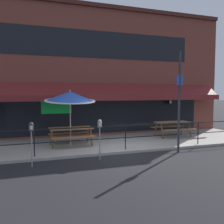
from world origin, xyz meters
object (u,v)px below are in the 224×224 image
at_px(patio_umbrella_left, 70,97).
at_px(parking_meter_near, 31,131).
at_px(parking_meter_far, 100,127).
at_px(picnic_table_centre, 173,125).
at_px(street_sign_pole, 179,101).
at_px(picnic_table_left, 71,131).

distance_m(patio_umbrella_left, parking_meter_near, 3.15).
distance_m(parking_meter_near, parking_meter_far, 2.27).
bearing_deg(picnic_table_centre, patio_umbrella_left, -176.21).
xyz_separation_m(picnic_table_centre, street_sign_pole, (-1.46, -2.68, 1.32)).
bearing_deg(parking_meter_near, picnic_table_centre, 22.18).
bearing_deg(patio_umbrella_left, picnic_table_centre, 3.79).
bearing_deg(parking_meter_near, parking_meter_far, 2.73).
height_order(picnic_table_left, parking_meter_far, parking_meter_far).
xyz_separation_m(patio_umbrella_left, parking_meter_near, (-1.64, -2.48, -1.03)).
xyz_separation_m(picnic_table_left, picnic_table_centre, (5.31, 0.47, 0.00)).
distance_m(picnic_table_left, picnic_table_centre, 5.33).
height_order(picnic_table_left, patio_umbrella_left, patio_umbrella_left).
bearing_deg(parking_meter_far, patio_umbrella_left, 104.63).
distance_m(picnic_table_centre, parking_meter_near, 7.52).
bearing_deg(picnic_table_left, street_sign_pole, -29.92).
relative_size(parking_meter_far, street_sign_pole, 0.36).
distance_m(picnic_table_centre, street_sign_pole, 3.33).
bearing_deg(picnic_table_left, picnic_table_centre, 5.05).
height_order(picnic_table_centre, patio_umbrella_left, patio_umbrella_left).
bearing_deg(parking_meter_far, picnic_table_centre, 30.18).
height_order(picnic_table_left, parking_meter_near, parking_meter_near).
xyz_separation_m(picnic_table_left, patio_umbrella_left, (-0.00, 0.12, 1.47)).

